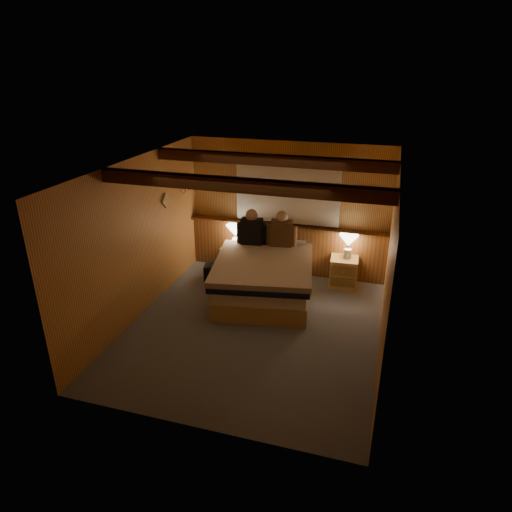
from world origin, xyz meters
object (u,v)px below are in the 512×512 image
at_px(nightstand_right, 343,272).
at_px(lamp_right, 348,242).
at_px(bed, 264,277).
at_px(person_right, 282,231).
at_px(lamp_left, 235,232).
at_px(duffel_bag, 218,272).
at_px(nightstand_left, 235,259).
at_px(person_left, 252,230).

relative_size(nightstand_right, lamp_right, 1.21).
height_order(bed, person_right, person_right).
xyz_separation_m(nightstand_right, lamp_left, (-1.98, -0.00, 0.53)).
distance_m(nightstand_right, lamp_right, 0.56).
distance_m(lamp_left, duffel_bag, 0.79).
xyz_separation_m(lamp_left, lamp_right, (2.02, 0.04, 0.02)).
xyz_separation_m(nightstand_left, person_left, (0.39, -0.19, 0.69)).
bearing_deg(bed, lamp_left, 124.46).
bearing_deg(lamp_left, nightstand_right, 0.02).
distance_m(bed, nightstand_right, 1.45).
relative_size(lamp_left, person_left, 0.66).
xyz_separation_m(lamp_left, person_left, (0.37, -0.18, 0.14)).
xyz_separation_m(nightstand_right, person_left, (-1.62, -0.18, 0.68)).
height_order(nightstand_left, lamp_right, lamp_right).
relative_size(lamp_right, duffel_bag, 0.83).
distance_m(nightstand_left, duffel_bag, 0.47).
bearing_deg(person_right, person_left, 177.79).
bearing_deg(duffel_bag, lamp_left, 49.58).
xyz_separation_m(nightstand_right, lamp_right, (0.04, 0.04, 0.56)).
relative_size(nightstand_right, duffel_bag, 1.00).
distance_m(lamp_right, person_left, 1.67).
bearing_deg(person_left, person_right, 0.58).
distance_m(nightstand_right, person_right, 1.29).
height_order(nightstand_left, person_left, person_left).
bearing_deg(person_left, nightstand_right, -0.16).
bearing_deg(person_left, nightstand_left, 148.08).
height_order(nightstand_right, person_right, person_right).
height_order(lamp_right, person_right, person_right).
relative_size(nightstand_right, person_left, 0.79).
relative_size(bed, lamp_left, 5.12).
bearing_deg(lamp_left, bed, -45.54).
xyz_separation_m(person_left, duffel_bag, (-0.58, -0.23, -0.79)).
height_order(lamp_left, lamp_right, lamp_right).
bearing_deg(lamp_right, nightstand_left, -179.29).
distance_m(nightstand_right, person_left, 1.76).
distance_m(bed, nightstand_left, 1.11).
relative_size(nightstand_left, person_right, 0.76).
xyz_separation_m(bed, lamp_right, (1.26, 0.81, 0.46)).
distance_m(nightstand_left, lamp_right, 2.12).
xyz_separation_m(bed, person_right, (0.13, 0.66, 0.58)).
bearing_deg(duffel_bag, person_right, 1.92).
distance_m(person_left, person_right, 0.52).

